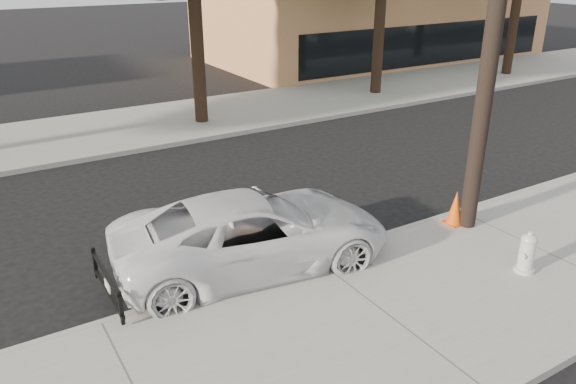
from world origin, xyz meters
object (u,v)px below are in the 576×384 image
at_px(fire_hydrant, 527,253).
at_px(police_cruiser, 253,232).
at_px(utility_pole, 498,1).
at_px(traffic_cone, 455,208).

bearing_deg(fire_hydrant, police_cruiser, 132.06).
relative_size(utility_pole, fire_hydrant, 11.95).
xyz_separation_m(utility_pole, traffic_cone, (-0.19, 0.20, -4.19)).
bearing_deg(fire_hydrant, utility_pole, 61.23).
distance_m(fire_hydrant, traffic_cone, 2.12).
bearing_deg(traffic_cone, police_cruiser, 168.73).
bearing_deg(police_cruiser, traffic_cone, -93.27).
xyz_separation_m(fire_hydrant, traffic_cone, (0.40, 2.08, -0.00)).
distance_m(utility_pole, police_cruiser, 6.17).
height_order(fire_hydrant, traffic_cone, fire_hydrant).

